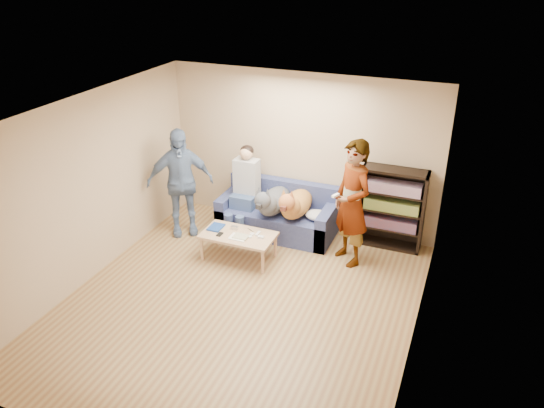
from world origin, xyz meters
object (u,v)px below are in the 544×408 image
at_px(notebook_blue, 216,227).
at_px(bookshelf, 392,206).
at_px(person_standing_left, 180,182).
at_px(dog_tan, 295,204).
at_px(dog_gray, 272,201).
at_px(camera_silver, 234,228).
at_px(coffee_table, 238,237).
at_px(person_standing_right, 352,203).
at_px(sofa, 278,216).
at_px(person_seated, 244,187).

distance_m(notebook_blue, bookshelf, 2.74).
distance_m(person_standing_left, dog_tan, 1.87).
relative_size(person_standing_left, dog_gray, 1.43).
height_order(camera_silver, coffee_table, camera_silver).
relative_size(person_standing_right, sofa, 1.01).
relative_size(camera_silver, sofa, 0.06).
distance_m(sofa, coffee_table, 1.06).
xyz_separation_m(person_standing_left, dog_gray, (1.43, 0.40, -0.26)).
bearing_deg(sofa, person_standing_left, -157.07).
relative_size(person_seated, bookshelf, 1.13).
relative_size(person_seated, dog_gray, 1.17).
distance_m(person_seated, bookshelf, 2.37).
height_order(person_standing_right, notebook_blue, person_standing_right).
distance_m(dog_tan, bookshelf, 1.51).
bearing_deg(coffee_table, dog_tan, 55.13).
bearing_deg(person_standing_left, coffee_table, -53.48).
relative_size(notebook_blue, bookshelf, 0.20).
bearing_deg(sofa, person_seated, -166.90).
bearing_deg(notebook_blue, person_seated, 83.59).
bearing_deg(person_standing_right, bookshelf, 97.07).
distance_m(notebook_blue, coffee_table, 0.41).
height_order(camera_silver, sofa, sofa).
bearing_deg(notebook_blue, person_standing_left, 155.52).
distance_m(person_standing_left, coffee_table, 1.39).
bearing_deg(sofa, dog_tan, -27.34).
height_order(dog_tan, bookshelf, bookshelf).
relative_size(notebook_blue, dog_tan, 0.22).
distance_m(person_standing_left, camera_silver, 1.22).
distance_m(notebook_blue, camera_silver, 0.29).
distance_m(person_standing_left, dog_gray, 1.51).
relative_size(sofa, dog_gray, 1.51).
xyz_separation_m(dog_tan, coffee_table, (-0.59, -0.85, -0.27)).
relative_size(coffee_table, bookshelf, 0.85).
xyz_separation_m(notebook_blue, dog_gray, (0.62, 0.77, 0.21)).
bearing_deg(coffee_table, person_standing_left, 160.90).
bearing_deg(coffee_table, bookshelf, 31.83).
xyz_separation_m(person_standing_right, dog_gray, (-1.34, 0.25, -0.32)).
bearing_deg(camera_silver, sofa, 68.46).
relative_size(person_standing_left, notebook_blue, 6.92).
bearing_deg(person_standing_right, camera_silver, -123.73).
xyz_separation_m(camera_silver, person_seated, (-0.18, 0.79, 0.33)).
xyz_separation_m(person_standing_left, person_seated, (0.91, 0.49, -0.13)).
bearing_deg(camera_silver, dog_gray, 63.76).
xyz_separation_m(notebook_blue, sofa, (0.64, 0.98, -0.15)).
bearing_deg(person_standing_right, person_seated, -148.88).
bearing_deg(dog_gray, person_standing_left, -164.51).
bearing_deg(bookshelf, coffee_table, -148.17).
xyz_separation_m(person_seated, dog_tan, (0.90, -0.06, -0.13)).
distance_m(sofa, dog_gray, 0.42).
relative_size(person_seated, dog_tan, 1.25).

